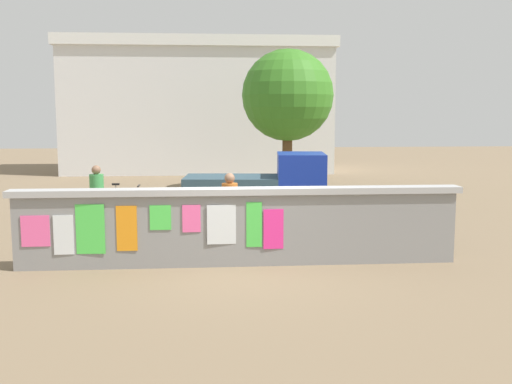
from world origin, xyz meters
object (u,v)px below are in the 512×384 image
(motorcycle, at_px, (391,224))
(bicycle_near, at_px, (122,204))
(person_walking, at_px, (230,203))
(tree_roadside, at_px, (288,96))
(bicycle_far, at_px, (110,228))
(auto_rickshaw_truck, at_px, (263,190))
(person_bystander, at_px, (97,191))

(motorcycle, bearing_deg, bicycle_near, 147.71)
(person_walking, height_order, tree_roadside, tree_roadside)
(bicycle_far, bearing_deg, bicycle_near, 93.44)
(tree_roadside, bearing_deg, motorcycle, -83.86)
(person_walking, bearing_deg, bicycle_far, 168.20)
(motorcycle, xyz_separation_m, tree_roadside, (-1.03, 9.57, 3.03))
(auto_rickshaw_truck, distance_m, motorcycle, 3.78)
(person_walking, distance_m, person_bystander, 3.79)
(auto_rickshaw_truck, xyz_separation_m, tree_roadside, (1.55, 6.84, 2.59))
(bicycle_far, height_order, person_walking, person_walking)
(person_walking, bearing_deg, motorcycle, -0.58)
(auto_rickshaw_truck, distance_m, person_walking, 2.86)
(motorcycle, xyz_separation_m, person_walking, (-3.52, 0.04, 0.52))
(motorcycle, xyz_separation_m, person_bystander, (-6.69, 2.13, 0.52))
(auto_rickshaw_truck, xyz_separation_m, person_walking, (-0.95, -2.69, 0.09))
(motorcycle, bearing_deg, person_bystander, 162.32)
(bicycle_near, xyz_separation_m, person_bystander, (-0.32, -1.89, 0.62))
(auto_rickshaw_truck, relative_size, bicycle_far, 2.20)
(bicycle_near, bearing_deg, auto_rickshaw_truck, -18.82)
(auto_rickshaw_truck, distance_m, tree_roadside, 7.47)
(auto_rickshaw_truck, xyz_separation_m, bicycle_near, (-3.79, 1.29, -0.54))
(person_walking, bearing_deg, person_bystander, 146.47)
(auto_rickshaw_truck, xyz_separation_m, person_bystander, (-4.11, -0.60, 0.09))
(motorcycle, height_order, tree_roadside, tree_roadside)
(auto_rickshaw_truck, relative_size, person_bystander, 2.30)
(auto_rickshaw_truck, distance_m, bicycle_near, 4.04)
(bicycle_far, relative_size, person_bystander, 1.04)
(person_bystander, xyz_separation_m, tree_roadside, (5.66, 7.44, 2.50))
(motorcycle, distance_m, bicycle_far, 6.19)
(motorcycle, height_order, bicycle_near, bicycle_near)
(person_bystander, bearing_deg, person_walking, -33.53)
(auto_rickshaw_truck, height_order, person_walking, auto_rickshaw_truck)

